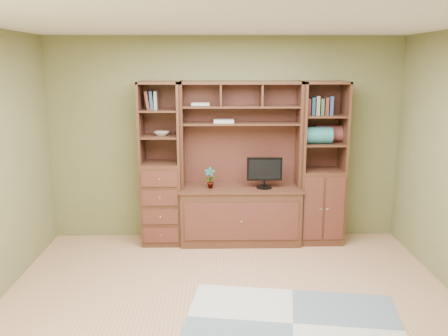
{
  "coord_description": "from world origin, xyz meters",
  "views": [
    {
      "loc": [
        -0.13,
        -4.04,
        2.27
      ],
      "look_at": [
        -0.03,
        1.2,
        1.1
      ],
      "focal_mm": 38.0,
      "sensor_mm": 36.0,
      "label": 1
    }
  ],
  "objects_px": {
    "left_tower": "(161,164)",
    "right_tower": "(322,164)",
    "center_hutch": "(241,164)",
    "monitor": "(265,167)"
  },
  "relations": [
    {
      "from": "left_tower",
      "to": "monitor",
      "type": "xyz_separation_m",
      "value": [
        1.29,
        -0.07,
        -0.03
      ]
    },
    {
      "from": "center_hutch",
      "to": "monitor",
      "type": "bearing_deg",
      "value": -6.8
    },
    {
      "from": "monitor",
      "to": "right_tower",
      "type": "bearing_deg",
      "value": 6.46
    },
    {
      "from": "center_hutch",
      "to": "right_tower",
      "type": "bearing_deg",
      "value": 2.23
    },
    {
      "from": "center_hutch",
      "to": "monitor",
      "type": "xyz_separation_m",
      "value": [
        0.29,
        -0.03,
        -0.03
      ]
    },
    {
      "from": "left_tower",
      "to": "right_tower",
      "type": "bearing_deg",
      "value": 0.0
    },
    {
      "from": "left_tower",
      "to": "monitor",
      "type": "height_order",
      "value": "left_tower"
    },
    {
      "from": "center_hutch",
      "to": "right_tower",
      "type": "height_order",
      "value": "same"
    },
    {
      "from": "left_tower",
      "to": "right_tower",
      "type": "relative_size",
      "value": 1.0
    },
    {
      "from": "center_hutch",
      "to": "monitor",
      "type": "relative_size",
      "value": 3.82
    }
  ]
}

